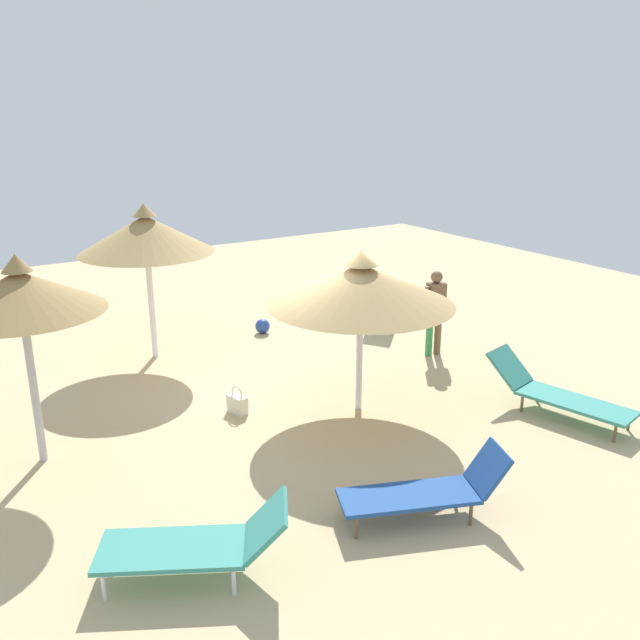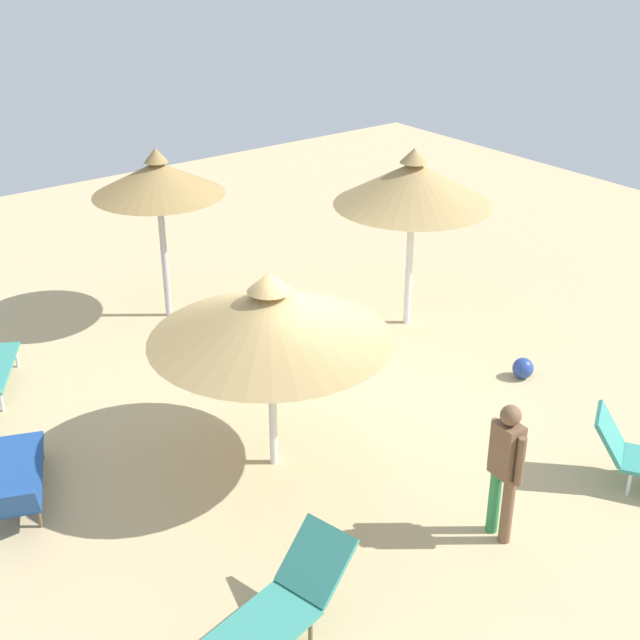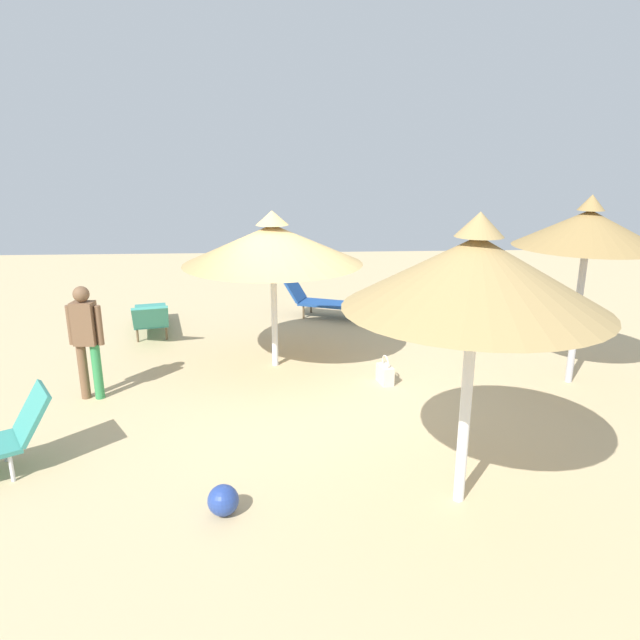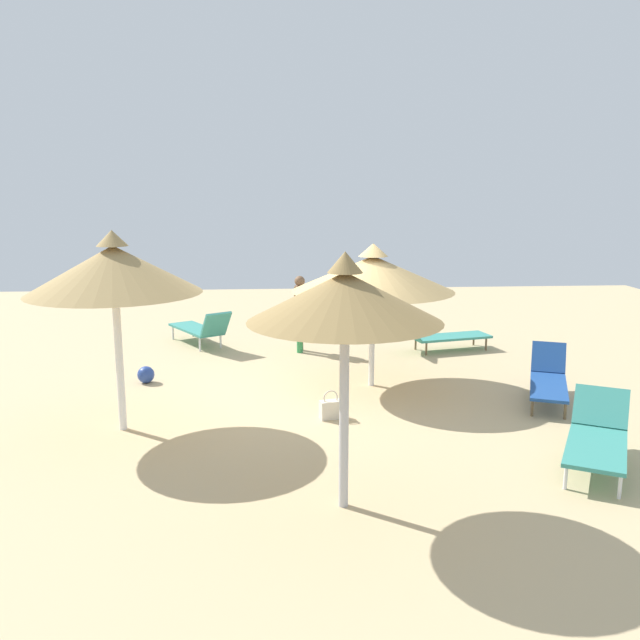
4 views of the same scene
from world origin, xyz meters
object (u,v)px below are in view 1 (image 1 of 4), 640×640
object	(u,v)px
parasol_umbrella_far_right	(20,292)
beach_ball	(263,326)
handbag	(237,404)
parasol_umbrella_near_right	(361,285)
lounge_chair_near_left	(390,302)
lounge_chair_far_left	(198,543)
lounge_chair_edge	(555,392)
parasol_umbrella_back	(146,234)
person_standing_front	(435,308)
lounge_chair_center	(429,490)

from	to	relation	value
parasol_umbrella_far_right	beach_ball	size ratio (longest dim) A/B	9.24
handbag	parasol_umbrella_near_right	bearing A→B (deg)	-117.48
beach_ball	parasol_umbrella_far_right	bearing A→B (deg)	121.79
parasol_umbrella_near_right	beach_ball	xyz separation A→B (m)	(4.01, -0.43, -1.84)
lounge_chair_near_left	beach_ball	xyz separation A→B (m)	(0.69, 2.81, -0.25)
parasol_umbrella_near_right	lounge_chair_far_left	distance (m)	4.59
beach_ball	lounge_chair_edge	bearing A→B (deg)	-161.36
parasol_umbrella_back	person_standing_front	bearing A→B (deg)	-121.56
parasol_umbrella_back	lounge_chair_far_left	size ratio (longest dim) A/B	1.45
lounge_chair_near_left	handbag	size ratio (longest dim) A/B	4.54
beach_ball	lounge_chair_near_left	bearing A→B (deg)	-103.76
lounge_chair_near_left	lounge_chair_far_left	bearing A→B (deg)	129.39
parasol_umbrella_back	beach_ball	distance (m)	3.19
parasol_umbrella_near_right	parasol_umbrella_back	world-z (taller)	parasol_umbrella_back
parasol_umbrella_near_right	person_standing_front	size ratio (longest dim) A/B	1.72
lounge_chair_far_left	person_standing_front	bearing A→B (deg)	-60.73
lounge_chair_far_left	handbag	distance (m)	3.74
parasol_umbrella_near_right	parasol_umbrella_back	distance (m)	4.35
parasol_umbrella_far_right	handbag	distance (m)	3.55
lounge_chair_near_left	parasol_umbrella_back	bearing A→B (deg)	83.56
parasol_umbrella_near_right	lounge_chair_near_left	bearing A→B (deg)	-44.29
parasol_umbrella_back	lounge_chair_edge	size ratio (longest dim) A/B	1.25
lounge_chair_edge	lounge_chair_near_left	world-z (taller)	lounge_chair_near_left
lounge_chair_edge	handbag	world-z (taller)	lounge_chair_edge
lounge_chair_edge	lounge_chair_center	distance (m)	3.56
handbag	beach_ball	xyz separation A→B (m)	(3.14, -2.10, -0.00)
lounge_chair_center	lounge_chair_far_left	xyz separation A→B (m)	(0.46, 2.59, 0.03)
handbag	beach_ball	distance (m)	3.78
parasol_umbrella_back	lounge_chair_edge	bearing A→B (deg)	-142.96
lounge_chair_center	lounge_chair_far_left	bearing A→B (deg)	79.85
lounge_chair_center	parasol_umbrella_near_right	bearing A→B (deg)	-20.32
parasol_umbrella_far_right	person_standing_front	distance (m)	7.18
parasol_umbrella_back	lounge_chair_edge	xyz separation A→B (m)	(-5.69, -4.29, -1.96)
parasol_umbrella_near_right	lounge_chair_center	bearing A→B (deg)	159.68
parasol_umbrella_back	lounge_chair_center	world-z (taller)	parasol_umbrella_back
lounge_chair_near_left	handbag	distance (m)	5.49
parasol_umbrella_near_right	lounge_chair_edge	xyz separation A→B (m)	(-1.78, -2.39, -1.63)
parasol_umbrella_far_right	handbag	size ratio (longest dim) A/B	6.27
lounge_chair_edge	lounge_chair_far_left	size ratio (longest dim) A/B	1.17
parasol_umbrella_back	person_standing_front	xyz separation A→B (m)	(-2.75, -4.47, -1.39)
parasol_umbrella_far_right	parasol_umbrella_back	distance (m)	3.90
parasol_umbrella_near_right	person_standing_front	distance (m)	3.01
lounge_chair_edge	beach_ball	world-z (taller)	lounge_chair_edge
parasol_umbrella_far_right	lounge_chair_edge	xyz separation A→B (m)	(-2.75, -6.86, -1.95)
parasol_umbrella_back	parasol_umbrella_near_right	bearing A→B (deg)	-154.01
lounge_chair_near_left	lounge_chair_center	xyz separation A→B (m)	(-6.10, 4.27, -0.04)
lounge_chair_center	beach_ball	size ratio (longest dim) A/B	6.50
lounge_chair_edge	lounge_chair_center	size ratio (longest dim) A/B	1.17
lounge_chair_near_left	person_standing_front	bearing A→B (deg)	162.75
person_standing_front	beach_ball	size ratio (longest dim) A/B	5.38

